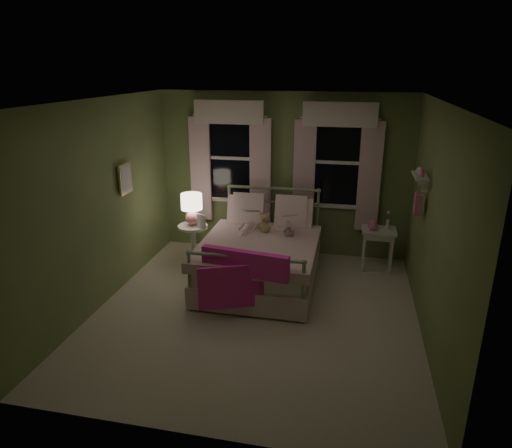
% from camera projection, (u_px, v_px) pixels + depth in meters
% --- Properties ---
extents(room_shell, '(4.20, 4.20, 4.20)m').
position_uv_depth(room_shell, '(256.00, 215.00, 5.36)').
color(room_shell, '#F0E6CF').
rests_on(room_shell, ground).
extents(bed, '(1.58, 2.04, 1.18)m').
position_uv_depth(bed, '(261.00, 257.00, 6.49)').
color(bed, white).
rests_on(bed, ground).
extents(pink_throw, '(1.10, 0.44, 0.71)m').
position_uv_depth(pink_throw, '(244.00, 273.00, 5.47)').
color(pink_throw, '#FA30B2').
rests_on(pink_throw, bed).
extents(child_left, '(0.30, 0.20, 0.83)m').
position_uv_depth(child_left, '(248.00, 207.00, 6.74)').
color(child_left, '#F7D1DD').
rests_on(child_left, bed).
extents(child_right, '(0.38, 0.33, 0.66)m').
position_uv_depth(child_right, '(286.00, 215.00, 6.66)').
color(child_right, '#F7D1DD').
rests_on(child_right, bed).
extents(book_left, '(0.20, 0.12, 0.26)m').
position_uv_depth(book_left, '(244.00, 213.00, 6.52)').
color(book_left, beige).
rests_on(book_left, child_left).
extents(book_right, '(0.22, 0.17, 0.26)m').
position_uv_depth(book_right, '(283.00, 219.00, 6.42)').
color(book_right, beige).
rests_on(book_right, child_right).
extents(teddy_bear, '(0.23, 0.18, 0.31)m').
position_uv_depth(teddy_bear, '(265.00, 224.00, 6.60)').
color(teddy_bear, tan).
rests_on(teddy_bear, bed).
extents(nightstand_left, '(0.46, 0.46, 0.65)m').
position_uv_depth(nightstand_left, '(193.00, 239.00, 7.05)').
color(nightstand_left, white).
rests_on(nightstand_left, ground).
extents(table_lamp, '(0.32, 0.32, 0.48)m').
position_uv_depth(table_lamp, '(192.00, 206.00, 6.87)').
color(table_lamp, '#E18585').
rests_on(table_lamp, nightstand_left).
extents(book_nightstand, '(0.23, 0.27, 0.02)m').
position_uv_depth(book_nightstand, '(197.00, 227.00, 6.88)').
color(book_nightstand, beige).
rests_on(book_nightstand, nightstand_left).
extents(nightstand_right, '(0.50, 0.40, 0.64)m').
position_uv_depth(nightstand_right, '(379.00, 235.00, 6.84)').
color(nightstand_right, white).
rests_on(nightstand_right, ground).
extents(pink_toy, '(0.14, 0.19, 0.14)m').
position_uv_depth(pink_toy, '(373.00, 225.00, 6.81)').
color(pink_toy, pink).
rests_on(pink_toy, nightstand_right).
extents(bud_vase, '(0.06, 0.06, 0.28)m').
position_uv_depth(bud_vase, '(388.00, 220.00, 6.79)').
color(bud_vase, white).
rests_on(bud_vase, nightstand_right).
extents(window_left, '(1.34, 0.13, 1.96)m').
position_uv_depth(window_left, '(230.00, 154.00, 7.30)').
color(window_left, black).
rests_on(window_left, room_shell).
extents(window_right, '(1.34, 0.13, 1.96)m').
position_uv_depth(window_right, '(337.00, 158.00, 6.97)').
color(window_right, black).
rests_on(window_right, room_shell).
extents(wall_shelf, '(0.15, 0.50, 0.60)m').
position_uv_depth(wall_shelf, '(419.00, 190.00, 5.57)').
color(wall_shelf, white).
rests_on(wall_shelf, room_shell).
extents(framed_picture, '(0.03, 0.32, 0.42)m').
position_uv_depth(framed_picture, '(125.00, 179.00, 6.23)').
color(framed_picture, beige).
rests_on(framed_picture, room_shell).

